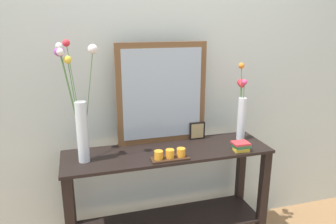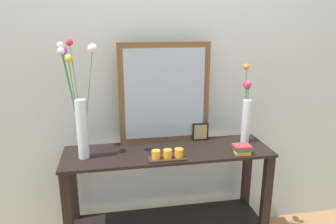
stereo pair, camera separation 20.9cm
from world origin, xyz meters
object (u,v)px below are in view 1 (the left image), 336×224
Objects in this scene: vase_right at (242,109)px; book_stack at (241,146)px; candle_tray at (170,155)px; mirror_leaning at (162,94)px; tall_vase_left at (79,110)px; console_table at (168,191)px; picture_frame_small at (197,131)px.

vase_right is 4.61× the size of book_stack.
candle_tray is at bearing 179.94° from book_stack.
mirror_leaning is 0.60m from tall_vase_left.
picture_frame_small is (0.27, 0.15, 0.37)m from console_table.
picture_frame_small is at bearing -5.33° from mirror_leaning.
mirror_leaning reaches higher than picture_frame_small.
vase_right is 0.31m from book_stack.
console_table is at bearing -92.51° from mirror_leaning.
book_stack is (-0.11, -0.21, -0.19)m from vase_right.
vase_right is 0.36m from picture_frame_small.
candle_tray is at bearing -160.71° from vase_right.
candle_tray is 0.42m from picture_frame_small.
console_table is at bearing 163.08° from book_stack.
tall_vase_left is at bearing 164.71° from candle_tray.
book_stack is at bearing -34.23° from mirror_leaning.
picture_frame_small is 0.36m from book_stack.
console_table is at bearing -0.22° from tall_vase_left.
mirror_leaning is 0.46m from candle_tray.
book_stack is (1.04, -0.15, -0.30)m from tall_vase_left.
vase_right reaches higher than picture_frame_small.
tall_vase_left reaches higher than book_stack.
tall_vase_left is 1.09m from book_stack.
tall_vase_left is at bearing 171.96° from book_stack.
tall_vase_left is 0.63m from candle_tray.
mirror_leaning is 0.65m from book_stack.
console_table is at bearing -151.08° from picture_frame_small.
candle_tray is at bearing -96.63° from mirror_leaning.
console_table is 0.49m from picture_frame_small.
candle_tray is (-0.61, -0.21, -0.20)m from vase_right.
picture_frame_small reaches higher than candle_tray.
candle_tray reaches higher than console_table.
mirror_leaning is 5.45× the size of picture_frame_small.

